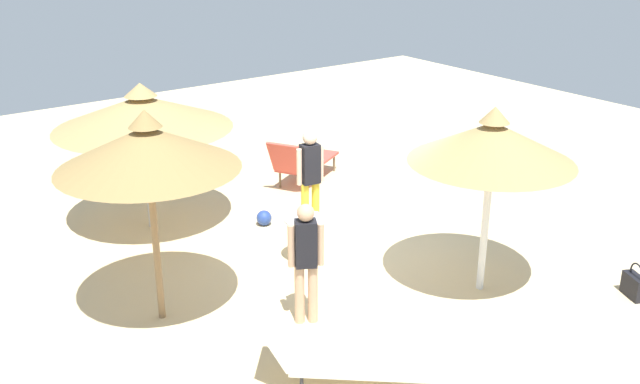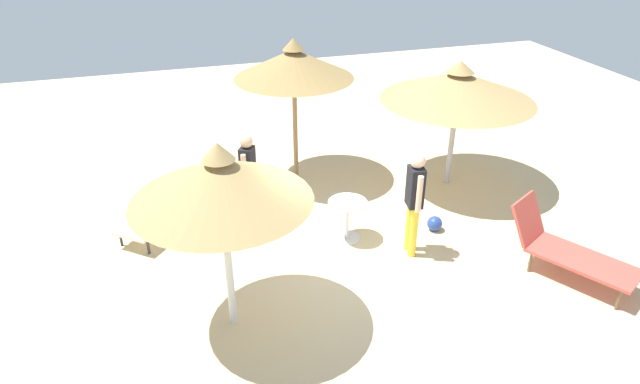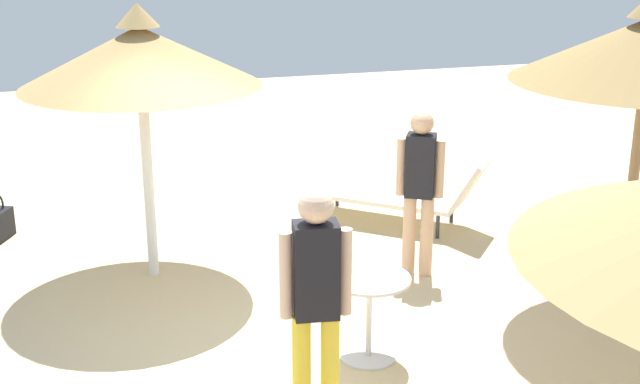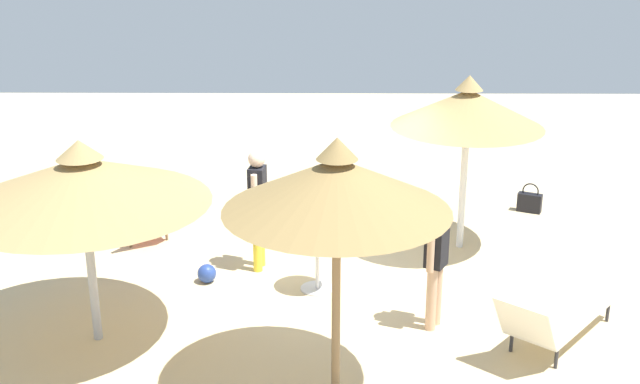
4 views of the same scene
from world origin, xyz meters
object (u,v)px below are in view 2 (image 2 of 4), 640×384
at_px(parasol_umbrella_near_left, 294,64).
at_px(person_standing_far_right, 414,197).
at_px(side_table_round, 347,214).
at_px(parasol_umbrella_near_right, 458,86).
at_px(person_standing_front, 248,174).
at_px(parasol_umbrella_edge, 220,181).
at_px(lounge_chair_center, 170,202).
at_px(beach_ball, 435,224).
at_px(lounge_chair_back, 566,248).

relative_size(parasol_umbrella_near_left, person_standing_far_right, 1.60).
bearing_deg(side_table_round, parasol_umbrella_near_right, 117.31).
xyz_separation_m(person_standing_front, side_table_round, (1.03, 1.46, -0.47)).
distance_m(parasol_umbrella_near_left, side_table_round, 3.16).
relative_size(person_standing_far_right, side_table_round, 2.51).
xyz_separation_m(parasol_umbrella_edge, side_table_round, (-1.51, 2.20, -1.71)).
relative_size(lounge_chair_center, beach_ball, 7.56).
bearing_deg(parasol_umbrella_edge, side_table_round, 124.58).
relative_size(parasol_umbrella_edge, lounge_chair_center, 1.34).
xyz_separation_m(parasol_umbrella_near_left, person_standing_front, (1.50, -1.24, -1.42)).
relative_size(parasol_umbrella_near_left, lounge_chair_back, 1.44).
distance_m(lounge_chair_back, person_standing_front, 5.24).
height_order(person_standing_front, person_standing_far_right, person_standing_far_right).
relative_size(parasol_umbrella_edge, lounge_chair_back, 1.36).
relative_size(side_table_round, beach_ball, 2.68).
xyz_separation_m(parasol_umbrella_near_right, person_standing_front, (0.34, -4.12, -1.07)).
bearing_deg(lounge_chair_back, parasol_umbrella_near_left, -145.28).
distance_m(parasol_umbrella_near_right, person_standing_far_right, 2.91).
distance_m(person_standing_far_right, beach_ball, 1.24).
bearing_deg(person_standing_far_right, lounge_chair_center, -120.30).
xyz_separation_m(parasol_umbrella_near_right, lounge_chair_back, (3.28, 0.19, -1.55)).
relative_size(person_standing_front, side_table_round, 2.35).
xyz_separation_m(person_standing_front, person_standing_far_right, (1.72, 2.31, 0.08)).
distance_m(parasol_umbrella_near_right, beach_ball, 2.70).
height_order(parasol_umbrella_near_right, lounge_chair_center, parasol_umbrella_near_right).
bearing_deg(parasol_umbrella_edge, parasol_umbrella_near_left, 153.99).
bearing_deg(person_standing_front, beach_ball, 67.67).
xyz_separation_m(parasol_umbrella_near_left, beach_ball, (2.73, 1.78, -2.24)).
bearing_deg(lounge_chair_back, beach_ball, -142.73).
height_order(person_standing_far_right, beach_ball, person_standing_far_right).
height_order(parasol_umbrella_edge, parasol_umbrella_near_left, parasol_umbrella_near_left).
height_order(parasol_umbrella_near_right, parasol_umbrella_near_left, parasol_umbrella_near_left).
bearing_deg(parasol_umbrella_edge, parasol_umbrella_near_right, 120.74).
bearing_deg(lounge_chair_back, person_standing_far_right, -121.43).
xyz_separation_m(lounge_chair_back, person_standing_front, (-2.94, -4.31, 0.49)).
relative_size(parasol_umbrella_near_right, side_table_round, 4.11).
xyz_separation_m(parasol_umbrella_near_right, side_table_round, (1.37, -2.66, -1.54)).
height_order(lounge_chair_center, beach_ball, lounge_chair_center).
bearing_deg(lounge_chair_center, lounge_chair_back, 59.30).
height_order(parasol_umbrella_near_right, beach_ball, parasol_umbrella_near_right).
bearing_deg(person_standing_far_right, beach_ball, 124.72).
height_order(lounge_chair_center, person_standing_far_right, person_standing_far_right).
bearing_deg(side_table_round, lounge_chair_center, -117.29).
xyz_separation_m(parasol_umbrella_edge, person_standing_far_right, (-0.82, 3.05, -1.16)).
bearing_deg(parasol_umbrella_near_left, parasol_umbrella_near_right, 68.18).
bearing_deg(lounge_chair_center, beach_ball, 69.16).
bearing_deg(person_standing_far_right, lounge_chair_back, 58.57).
bearing_deg(parasol_umbrella_near_left, beach_ball, 33.04).
height_order(person_standing_far_right, side_table_round, person_standing_far_right).
distance_m(lounge_chair_center, lounge_chair_back, 6.61).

